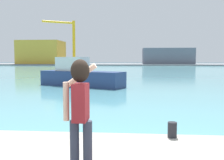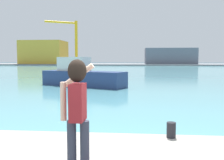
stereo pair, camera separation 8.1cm
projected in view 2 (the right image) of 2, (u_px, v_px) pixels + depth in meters
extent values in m
plane|color=#334751|center=(135.00, 70.00, 53.72)|extent=(220.00, 220.00, 0.00)
cube|color=#599EA8|center=(135.00, 70.00, 55.70)|extent=(140.00, 100.00, 0.02)
cube|color=gray|center=(135.00, 64.00, 95.38)|extent=(140.00, 20.00, 0.48)
cylinder|color=#2D3342|center=(72.00, 147.00, 3.89)|extent=(0.14, 0.14, 0.82)
cylinder|color=#2D3342|center=(85.00, 148.00, 3.88)|extent=(0.14, 0.14, 0.82)
cube|color=maroon|center=(78.00, 102.00, 3.83)|extent=(0.21, 0.35, 0.56)
sphere|color=#E0B293|center=(77.00, 71.00, 3.79)|extent=(0.22, 0.22, 0.22)
ellipsoid|color=black|center=(77.00, 71.00, 3.77)|extent=(0.28, 0.26, 0.34)
cylinder|color=#E0B293|center=(63.00, 101.00, 3.85)|extent=(0.09, 0.09, 0.58)
cylinder|color=#E0B293|center=(78.00, 76.00, 4.02)|extent=(0.53, 0.10, 0.40)
cube|color=black|center=(80.00, 65.00, 4.12)|extent=(0.01, 0.07, 0.14)
cylinder|color=black|center=(171.00, 130.00, 5.70)|extent=(0.20, 0.20, 0.34)
cube|color=navy|center=(83.00, 79.00, 21.78)|extent=(7.68, 4.94, 1.28)
cube|color=silver|center=(74.00, 64.00, 22.16)|extent=(3.01, 2.40, 1.19)
cube|color=gold|center=(44.00, 52.00, 96.67)|extent=(15.44, 12.29, 8.51)
cube|color=slate|center=(170.00, 56.00, 92.62)|extent=(17.77, 10.05, 5.61)
cylinder|color=yellow|center=(76.00, 43.00, 91.71)|extent=(1.00, 1.00, 15.27)
cylinder|color=yellow|center=(61.00, 22.00, 88.77)|extent=(9.83, 6.27, 0.70)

